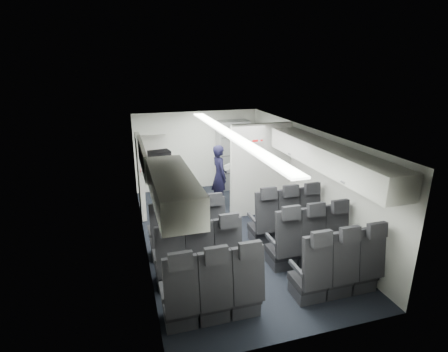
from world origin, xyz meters
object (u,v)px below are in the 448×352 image
seat_row_mid (255,251)px  seat_row_rear (278,282)px  flight_attendant (219,176)px  seat_row_front (238,228)px  galley_unit (233,155)px  carry_on_bag (159,157)px  boarding_door (140,175)px

seat_row_mid → seat_row_rear: 0.90m
seat_row_rear → flight_attendant: flight_attendant is taller
seat_row_mid → seat_row_front: bearing=90.0°
seat_row_mid → seat_row_rear: size_ratio=1.00×
galley_unit → carry_on_bag: (-2.31, -2.89, 0.86)m
flight_attendant → seat_row_mid: bearing=170.7°
seat_row_mid → carry_on_bag: (-1.36, 1.26, 1.41)m
seat_row_front → carry_on_bag: 1.99m
seat_row_mid → flight_attendant: (0.23, 2.98, 0.37)m
galley_unit → carry_on_bag: bearing=-128.6°
seat_row_mid → galley_unit: 4.30m
seat_row_rear → seat_row_mid: bearing=90.0°
seat_row_front → seat_row_mid: bearing=-90.0°
seat_row_front → seat_row_rear: bearing=-90.0°
seat_row_rear → boarding_door: boarding_door is taller
seat_row_mid → boarding_door: 3.45m
galley_unit → flight_attendant: size_ratio=1.24×
seat_row_mid → boarding_door: bearing=118.8°
seat_row_front → seat_row_rear: (0.00, -1.80, 0.00)m
seat_row_rear → carry_on_bag: carry_on_bag is taller
boarding_door → carry_on_bag: (0.28, -1.73, 0.86)m
seat_row_rear → galley_unit: (0.95, 5.05, 0.55)m
seat_row_front → seat_row_mid: 0.90m
galley_unit → flight_attendant: bearing=-121.7°
flight_attendant → seat_row_front: bearing=168.9°
seat_row_mid → galley_unit: galley_unit is taller
boarding_door → flight_attendant: bearing=-0.1°
galley_unit → flight_attendant: (-0.72, -1.17, -0.18)m
seat_row_mid → galley_unit: (0.95, 4.15, 0.55)m
seat_row_front → galley_unit: galley_unit is taller
flight_attendant → seat_row_rear: bearing=171.7°
boarding_door → flight_attendant: size_ratio=1.21×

